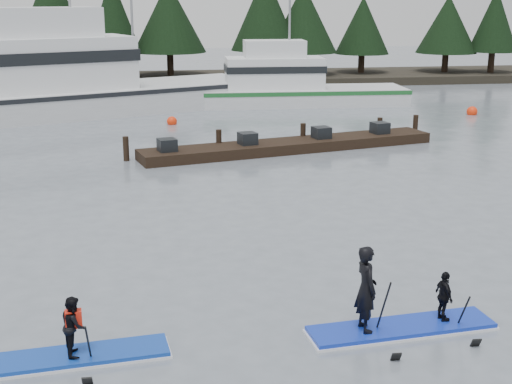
{
  "coord_description": "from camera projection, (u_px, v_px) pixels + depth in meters",
  "views": [
    {
      "loc": [
        -2.96,
        -13.28,
        6.48
      ],
      "look_at": [
        0.0,
        6.0,
        1.1
      ],
      "focal_mm": 50.0,
      "sensor_mm": 36.0,
      "label": 1
    }
  ],
  "objects": [
    {
      "name": "fishing_boat_medium",
      "position": [
        293.0,
        95.0,
        43.95
      ],
      "size": [
        13.17,
        4.26,
        7.96
      ],
      "rotation": [
        0.0,
        0.0,
        -0.04
      ],
      "color": "silver",
      "rests_on": "ground"
    },
    {
      "name": "far_shore",
      "position": [
        185.0,
        79.0,
        54.75
      ],
      "size": [
        70.0,
        8.0,
        0.6
      ],
      "primitive_type": "cube",
      "color": "#2D281E",
      "rests_on": "ground"
    },
    {
      "name": "ground",
      "position": [
        300.0,
        319.0,
        14.81
      ],
      "size": [
        160.0,
        160.0,
        0.0
      ],
      "primitive_type": "plane",
      "color": "slate",
      "rests_on": "ground"
    },
    {
      "name": "fishing_boat_large",
      "position": [
        83.0,
        98.0,
        40.59
      ],
      "size": [
        20.45,
        12.68,
        10.95
      ],
      "rotation": [
        0.0,
        0.0,
        0.39
      ],
      "color": "silver",
      "rests_on": "ground"
    },
    {
      "name": "paddleboard_solo",
      "position": [
        75.0,
        343.0,
        13.05
      ],
      "size": [
        3.44,
        1.21,
        1.75
      ],
      "rotation": [
        0.0,
        0.0,
        0.11
      ],
      "color": "#113CA7",
      "rests_on": "ground"
    },
    {
      "name": "buoy_c",
      "position": [
        472.0,
        115.0,
        40.28
      ],
      "size": [
        0.61,
        0.61,
        0.61
      ],
      "primitive_type": "sphere",
      "color": "#FF310C",
      "rests_on": "ground"
    },
    {
      "name": "paddleboard_duo",
      "position": [
        393.0,
        307.0,
        14.07
      ],
      "size": [
        3.85,
        1.39,
        2.4
      ],
      "rotation": [
        0.0,
        0.0,
        0.1
      ],
      "color": "#1331B8",
      "rests_on": "ground"
    },
    {
      "name": "treeline",
      "position": [
        185.0,
        83.0,
        54.83
      ],
      "size": [
        60.0,
        4.0,
        8.0
      ],
      "primitive_type": null,
      "color": "black",
      "rests_on": "ground"
    },
    {
      "name": "floating_dock",
      "position": [
        290.0,
        146.0,
        30.83
      ],
      "size": [
        13.29,
        4.93,
        0.44
      ],
      "primitive_type": "cube",
      "rotation": [
        0.0,
        0.0,
        0.24
      ],
      "color": "black",
      "rests_on": "ground"
    },
    {
      "name": "buoy_b",
      "position": [
        172.0,
        124.0,
        37.25
      ],
      "size": [
        0.53,
        0.53,
        0.53
      ],
      "primitive_type": "sphere",
      "color": "#FF310C",
      "rests_on": "ground"
    }
  ]
}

